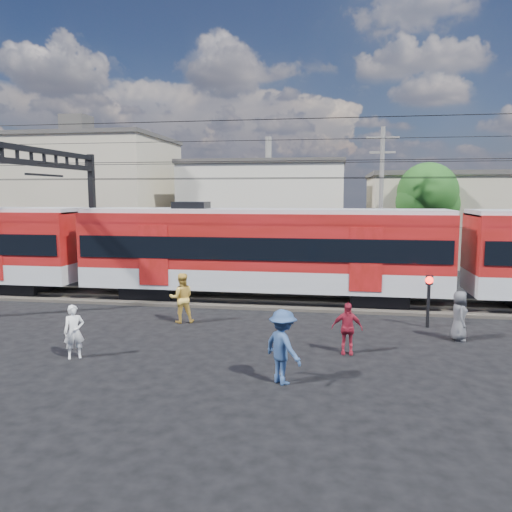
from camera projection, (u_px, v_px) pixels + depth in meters
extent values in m
plane|color=black|center=(211.00, 359.00, 14.68)|extent=(120.00, 120.00, 0.00)
cube|color=#2D2823|center=(255.00, 300.00, 22.51)|extent=(70.00, 3.40, 0.12)
cube|color=#59544C|center=(252.00, 301.00, 21.76)|extent=(70.00, 0.12, 0.12)
cube|color=#59544C|center=(258.00, 294.00, 23.23)|extent=(70.00, 0.12, 0.12)
cube|color=black|center=(24.00, 286.00, 24.28)|extent=(2.40, 2.20, 0.70)
cube|color=black|center=(153.00, 290.00, 23.24)|extent=(2.40, 2.20, 0.70)
cube|color=black|center=(378.00, 298.00, 21.62)|extent=(2.40, 2.20, 0.70)
cube|color=#ACB0B5|center=(261.00, 276.00, 22.33)|extent=(16.00, 3.00, 0.90)
cube|color=maroon|center=(261.00, 240.00, 22.13)|extent=(16.00, 3.00, 2.40)
cube|color=black|center=(261.00, 245.00, 22.16)|extent=(15.68, 3.08, 0.95)
cube|color=#ACB0B5|center=(261.00, 212.00, 21.97)|extent=(16.00, 2.60, 0.25)
cube|color=black|center=(93.00, 217.00, 28.07)|extent=(0.30, 0.30, 7.00)
cube|color=black|center=(44.00, 151.00, 23.25)|extent=(0.25, 9.30, 0.25)
cube|color=black|center=(44.00, 164.00, 23.33)|extent=(0.25, 9.30, 0.25)
cylinder|color=black|center=(252.00, 178.00, 21.15)|extent=(70.00, 0.03, 0.03)
cylinder|color=black|center=(258.00, 179.00, 22.52)|extent=(70.00, 0.03, 0.03)
cylinder|color=black|center=(252.00, 161.00, 21.06)|extent=(70.00, 0.03, 0.03)
cylinder|color=black|center=(258.00, 163.00, 22.43)|extent=(70.00, 0.03, 0.03)
cylinder|color=black|center=(240.00, 120.00, 18.16)|extent=(70.00, 0.03, 0.03)
cylinder|color=black|center=(266.00, 140.00, 25.01)|extent=(70.00, 0.03, 0.03)
cube|color=gray|center=(80.00, 198.00, 40.32)|extent=(14.00, 10.00, 9.00)
cube|color=#3F3D3A|center=(77.00, 139.00, 39.74)|extent=(14.28, 10.20, 0.30)
cube|color=beige|center=(268.00, 210.00, 41.01)|extent=(12.00, 12.00, 7.00)
cube|color=#3F3D3A|center=(268.00, 165.00, 40.56)|extent=(12.24, 12.24, 0.30)
cube|color=gray|center=(484.00, 219.00, 35.61)|extent=(16.00, 10.00, 6.00)
cube|color=#3F3D3A|center=(487.00, 175.00, 35.21)|extent=(16.32, 10.20, 0.30)
cylinder|color=slate|center=(381.00, 204.00, 27.90)|extent=(0.24, 0.24, 8.50)
cube|color=slate|center=(383.00, 138.00, 27.44)|extent=(1.80, 0.12, 0.12)
cube|color=slate|center=(382.00, 152.00, 27.54)|extent=(1.40, 0.12, 0.12)
cylinder|color=#382619|center=(425.00, 241.00, 30.65)|extent=(0.36, 0.36, 3.92)
sphere|color=#1E4413|center=(428.00, 193.00, 30.28)|extent=(3.64, 3.64, 3.64)
sphere|color=#1E4413|center=(436.00, 204.00, 30.57)|extent=(2.80, 2.80, 2.80)
imported|color=white|center=(74.00, 332.00, 14.69)|extent=(0.69, 0.63, 1.59)
imported|color=gold|center=(182.00, 298.00, 18.75)|extent=(1.10, 0.98, 1.89)
imported|color=navy|center=(283.00, 347.00, 12.71)|extent=(1.39, 1.38, 1.92)
imported|color=maroon|center=(347.00, 328.00, 15.08)|extent=(0.94, 0.41, 1.58)
imported|color=#46464A|center=(459.00, 316.00, 16.46)|extent=(0.56, 0.83, 1.66)
cylinder|color=black|center=(428.00, 303.00, 18.06)|extent=(0.12, 0.12, 1.80)
sphere|color=#FF140C|center=(429.00, 280.00, 17.95)|extent=(0.28, 0.28, 0.28)
cube|color=black|center=(429.00, 280.00, 17.95)|extent=(0.25, 0.06, 0.35)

